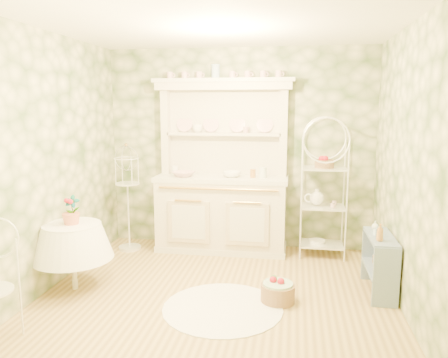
# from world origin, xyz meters

# --- Properties ---
(floor) EXTENTS (3.60, 3.60, 0.00)m
(floor) POSITION_xyz_m (0.00, 0.00, 0.00)
(floor) COLOR tan
(floor) RESTS_ON ground
(ceiling) EXTENTS (3.60, 3.60, 0.00)m
(ceiling) POSITION_xyz_m (0.00, 0.00, 2.70)
(ceiling) COLOR white
(ceiling) RESTS_ON floor
(wall_left) EXTENTS (3.60, 3.60, 0.00)m
(wall_left) POSITION_xyz_m (-1.80, 0.00, 1.35)
(wall_left) COLOR beige
(wall_left) RESTS_ON floor
(wall_right) EXTENTS (3.60, 3.60, 0.00)m
(wall_right) POSITION_xyz_m (1.80, 0.00, 1.35)
(wall_right) COLOR beige
(wall_right) RESTS_ON floor
(wall_back) EXTENTS (3.60, 3.60, 0.00)m
(wall_back) POSITION_xyz_m (0.00, 1.80, 1.35)
(wall_back) COLOR beige
(wall_back) RESTS_ON floor
(wall_front) EXTENTS (3.60, 3.60, 0.00)m
(wall_front) POSITION_xyz_m (0.00, -1.80, 1.35)
(wall_front) COLOR beige
(wall_front) RESTS_ON floor
(kitchen_dresser) EXTENTS (1.87, 0.61, 2.29)m
(kitchen_dresser) POSITION_xyz_m (-0.20, 1.52, 1.15)
(kitchen_dresser) COLOR silver
(kitchen_dresser) RESTS_ON floor
(bakers_rack) EXTENTS (0.53, 0.38, 1.68)m
(bakers_rack) POSITION_xyz_m (1.13, 1.51, 0.84)
(bakers_rack) COLOR white
(bakers_rack) RESTS_ON floor
(side_shelf) EXTENTS (0.27, 0.66, 0.56)m
(side_shelf) POSITION_xyz_m (1.65, 0.42, 0.28)
(side_shelf) COLOR #7186A2
(side_shelf) RESTS_ON floor
(round_table) EXTENTS (0.68, 0.68, 0.68)m
(round_table) POSITION_xyz_m (-1.53, -0.00, 0.34)
(round_table) COLOR white
(round_table) RESTS_ON floor
(birdcage_stand) EXTENTS (0.33, 0.33, 1.34)m
(birdcage_stand) POSITION_xyz_m (-1.44, 1.34, 0.67)
(birdcage_stand) COLOR white
(birdcage_stand) RESTS_ON floor
(floor_basket) EXTENTS (0.40, 0.40, 0.21)m
(floor_basket) POSITION_xyz_m (0.62, 0.02, 0.11)
(floor_basket) COLOR #8F6C48
(floor_basket) RESTS_ON floor
(lace_rug) EXTENTS (1.45, 1.45, 0.01)m
(lace_rug) POSITION_xyz_m (0.10, -0.21, 0.00)
(lace_rug) COLOR white
(lace_rug) RESTS_ON floor
(bowl_floral) EXTENTS (0.36, 0.36, 0.07)m
(bowl_floral) POSITION_xyz_m (-0.69, 1.43, 1.02)
(bowl_floral) COLOR white
(bowl_floral) RESTS_ON kitchen_dresser
(bowl_white) EXTENTS (0.31, 0.31, 0.08)m
(bowl_white) POSITION_xyz_m (-0.06, 1.49, 1.02)
(bowl_white) COLOR white
(bowl_white) RESTS_ON kitchen_dresser
(cup_left) EXTENTS (0.16, 0.16, 0.11)m
(cup_left) POSITION_xyz_m (-0.56, 1.68, 1.61)
(cup_left) COLOR white
(cup_left) RESTS_ON kitchen_dresser
(cup_right) EXTENTS (0.12, 0.12, 0.09)m
(cup_right) POSITION_xyz_m (0.11, 1.66, 1.61)
(cup_right) COLOR white
(cup_right) RESTS_ON kitchen_dresser
(potted_geranium) EXTENTS (0.18, 0.15, 0.30)m
(potted_geranium) POSITION_xyz_m (-1.52, 0.01, 0.85)
(potted_geranium) COLOR #3F7238
(potted_geranium) RESTS_ON round_table
(bottle_amber) EXTENTS (0.08, 0.08, 0.18)m
(bottle_amber) POSITION_xyz_m (1.60, 0.24, 0.68)
(bottle_amber) COLOR #AC7533
(bottle_amber) RESTS_ON side_shelf
(bottle_blue) EXTENTS (0.07, 0.07, 0.11)m
(bottle_blue) POSITION_xyz_m (1.60, 0.42, 0.65)
(bottle_blue) COLOR #9DBBD4
(bottle_blue) RESTS_ON side_shelf
(bottle_glass) EXTENTS (0.09, 0.09, 0.10)m
(bottle_glass) POSITION_xyz_m (1.63, 0.63, 0.65)
(bottle_glass) COLOR silver
(bottle_glass) RESTS_ON side_shelf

